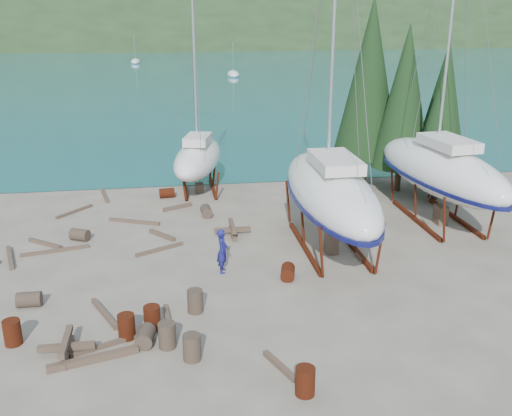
{
  "coord_description": "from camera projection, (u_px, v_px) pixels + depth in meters",
  "views": [
    {
      "loc": [
        -1.27,
        -20.16,
        10.48
      ],
      "look_at": [
        2.26,
        3.0,
        2.44
      ],
      "focal_mm": 40.0,
      "sensor_mm": 36.0,
      "label": 1
    }
  ],
  "objects": [
    {
      "name": "drum_6",
      "position": [
        288.0,
        272.0,
        23.63
      ],
      "size": [
        0.77,
        0.99,
        0.58
      ],
      "primitive_type": "cylinder",
      "rotation": [
        1.57,
        0.0,
        -0.24
      ],
      "color": "maroon",
      "rests_on": "ground"
    },
    {
      "name": "drum_13",
      "position": [
        12.0,
        332.0,
        18.89
      ],
      "size": [
        0.58,
        0.58,
        0.88
      ],
      "primitive_type": "cylinder",
      "color": "maroon",
      "rests_on": "ground"
    },
    {
      "name": "cypress_far_right",
      "position": [
        444.0,
        103.0,
        35.11
      ],
      "size": [
        3.24,
        3.24,
        9.0
      ],
      "color": "black",
      "rests_on": "ground"
    },
    {
      "name": "cypress_back_left",
      "position": [
        370.0,
        78.0,
        34.93
      ],
      "size": [
        4.14,
        4.14,
        11.5
      ],
      "color": "black",
      "rests_on": "ground"
    },
    {
      "name": "timber_0",
      "position": [
        75.0,
        211.0,
        31.52
      ],
      "size": [
        1.74,
        2.0,
        0.14
      ],
      "primitive_type": "cube",
      "rotation": [
        0.0,
        0.0,
        2.43
      ],
      "color": "brown",
      "rests_on": "ground"
    },
    {
      "name": "timber_16",
      "position": [
        93.0,
        359.0,
        18.02
      ],
      "size": [
        2.8,
        0.98,
        0.23
      ],
      "primitive_type": "cube",
      "rotation": [
        0.0,
        0.0,
        1.84
      ],
      "color": "brown",
      "rests_on": "ground"
    },
    {
      "name": "timber_12",
      "position": [
        104.0,
        313.0,
        20.8
      ],
      "size": [
        1.2,
        2.28,
        0.17
      ],
      "primitive_type": "cube",
      "rotation": [
        0.0,
        0.0,
        0.44
      ],
      "color": "brown",
      "rests_on": "ground"
    },
    {
      "name": "large_sailboat_near",
      "position": [
        330.0,
        191.0,
        25.91
      ],
      "size": [
        3.27,
        11.08,
        17.44
      ],
      "rotation": [
        0.0,
        0.0,
        -0.0
      ],
      "color": "white",
      "rests_on": "ground"
    },
    {
      "name": "timber_3",
      "position": [
        108.0,
        345.0,
        18.86
      ],
      "size": [
        2.34,
        1.11,
        0.15
      ],
      "primitive_type": "cube",
      "rotation": [
        0.0,
        0.0,
        1.97
      ],
      "color": "brown",
      "rests_on": "ground"
    },
    {
      "name": "moored_boat_mid",
      "position": [
        233.0,
        74.0,
        98.54
      ],
      "size": [
        2.0,
        5.0,
        6.05
      ],
      "color": "white",
      "rests_on": "ground"
    },
    {
      "name": "timber_8",
      "position": [
        162.0,
        235.0,
        28.11
      ],
      "size": [
        1.31,
        1.51,
        0.19
      ],
      "primitive_type": "cube",
      "rotation": [
        0.0,
        0.0,
        0.7
      ],
      "color": "brown",
      "rests_on": "ground"
    },
    {
      "name": "far_hill",
      "position": [
        168.0,
        32.0,
        321.64
      ],
      "size": [
        800.0,
        360.0,
        110.0
      ],
      "primitive_type": "ellipsoid",
      "color": "#22351A",
      "rests_on": "ground"
    },
    {
      "name": "timber_2",
      "position": [
        10.0,
        257.0,
        25.53
      ],
      "size": [
        0.92,
        2.5,
        0.19
      ],
      "primitive_type": "cube",
      "rotation": [
        0.0,
        0.0,
        0.29
      ],
      "color": "brown",
      "rests_on": "ground"
    },
    {
      "name": "large_sailboat_far",
      "position": [
        441.0,
        169.0,
        29.46
      ],
      "size": [
        4.39,
        11.22,
        17.29
      ],
      "rotation": [
        0.0,
        0.0,
        0.11
      ],
      "color": "white",
      "rests_on": "ground"
    },
    {
      "name": "drum_17",
      "position": [
        195.0,
        301.0,
        20.94
      ],
      "size": [
        0.58,
        0.58,
        0.88
      ],
      "primitive_type": "cylinder",
      "color": "#2D2823",
      "rests_on": "ground"
    },
    {
      "name": "drum_9",
      "position": [
        80.0,
        235.0,
        27.6
      ],
      "size": [
        1.04,
        0.9,
        0.58
      ],
      "primitive_type": "cylinder",
      "rotation": [
        1.57,
        0.0,
        1.13
      ],
      "color": "#2D2823",
      "rests_on": "ground"
    },
    {
      "name": "timber_1",
      "position": [
        366.0,
        262.0,
        25.02
      ],
      "size": [
        0.41,
        1.97,
        0.19
      ],
      "primitive_type": "cube",
      "rotation": [
        0.0,
        0.0,
        0.11
      ],
      "color": "brown",
      "rests_on": "ground"
    },
    {
      "name": "timber_6",
      "position": [
        178.0,
        207.0,
        32.14
      ],
      "size": [
        1.66,
        0.99,
        0.19
      ],
      "primitive_type": "cube",
      "rotation": [
        0.0,
        0.0,
        2.05
      ],
      "color": "brown",
      "rests_on": "ground"
    },
    {
      "name": "cypress_near_right",
      "position": [
        405.0,
        97.0,
        33.56
      ],
      "size": [
        3.6,
        3.6,
        10.0
      ],
      "color": "black",
      "rests_on": "ground"
    },
    {
      "name": "timber_pile_aft",
      "position": [
        232.0,
        230.0,
        28.23
      ],
      "size": [
        1.8,
        1.8,
        0.6
      ],
      "color": "brown",
      "rests_on": "ground"
    },
    {
      "name": "drum_7",
      "position": [
        305.0,
        381.0,
        16.39
      ],
      "size": [
        0.58,
        0.58,
        0.88
      ],
      "primitive_type": "cylinder",
      "color": "maroon",
      "rests_on": "ground"
    },
    {
      "name": "drum_11",
      "position": [
        206.0,
        211.0,
        30.89
      ],
      "size": [
        0.63,
        0.91,
        0.58
      ],
      "primitive_type": "cylinder",
      "rotation": [
        1.57,
        0.0,
        3.2
      ],
      "color": "#2D2823",
      "rests_on": "ground"
    },
    {
      "name": "moored_boat_far",
      "position": [
        135.0,
        62.0,
        124.02
      ],
      "size": [
        2.0,
        5.0,
        6.05
      ],
      "color": "white",
      "rests_on": "ground"
    },
    {
      "name": "far_house_center",
      "position": [
        111.0,
        36.0,
        196.29
      ],
      "size": [
        6.6,
        5.6,
        5.6
      ],
      "color": "beige",
      "rests_on": "ground"
    },
    {
      "name": "worker",
      "position": [
        222.0,
        251.0,
        24.04
      ],
      "size": [
        0.58,
        0.78,
        1.93
      ],
      "primitive_type": "imported",
      "rotation": [
        0.0,
        0.0,
        1.39
      ],
      "color": "navy",
      "rests_on": "ground"
    },
    {
      "name": "bay_water",
      "position": [
        168.0,
        33.0,
        316.96
      ],
      "size": [
        700.0,
        700.0,
        0.0
      ],
      "primitive_type": "plane",
      "color": "#1B718B",
      "rests_on": "ground"
    },
    {
      "name": "timber_11",
      "position": [
        160.0,
        249.0,
        26.45
      ],
      "size": [
        2.2,
        1.27,
        0.15
      ],
      "primitive_type": "cube",
      "rotation": [
        0.0,
        0.0,
        2.06
      ],
      "color": "brown",
      "rests_on": "ground"
    },
    {
      "name": "timber_4",
      "position": [
        45.0,
        243.0,
        27.1
      ],
      "size": [
        1.77,
        1.4,
        0.17
      ],
      "primitive_type": "cube",
      "rotation": [
        0.0,
        0.0,
        0.92
      ],
      "color": "brown",
      "rests_on": "ground"
    },
    {
      "name": "far_house_right",
      "position": [
        254.0,
        35.0,
        203.42
      ],
      "size": [
        6.6,
        5.6,
        5.6
      ],
      "color": "beige",
      "rests_on": "ground"
    },
    {
      "name": "timber_10",
      "position": [
        134.0,
        222.0,
        29.95
      ],
      "size": [
        2.7,
        1.3,
        0.16
      ],
      "primitive_type": "cube",
      "rotation": [
        0.0,
        0.0,
        1.16
      ],
      "color": "brown",
      "rests_on": "ground"
    },
    {
      "name": "timber_7",
      "position": [
        280.0,
        366.0,
        17.71
      ],
      "size": [
        0.82,
        1.65,
        0.17
      ],
      "primitive_type": "cube",
      "rotation": [
        0.0,
        0.0,
        0.39
      ],
      "color": "brown",
      "rests_on": "ground"
    },
    {
      "name": "drum_1",
      "position": [
        146.0,
        336.0,
        18.93
      ],
      "size": [
        0.69,
        0.95,
        0.58
      ],
      "primitive_type": "cylinder",
      "rotation": [
        1.57,
        0.0,
        3.01
      ],
      "color": "#2D2823",
      "rests_on": "ground"
    },
    {
      "name": "drum_14",
      "position": [
        152.0,
        318.0,
        19.79
      ],
      "size": [
        0.58,
        0.58,
        0.88
      ],
      "primitive_type": "cylinder",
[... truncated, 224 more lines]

